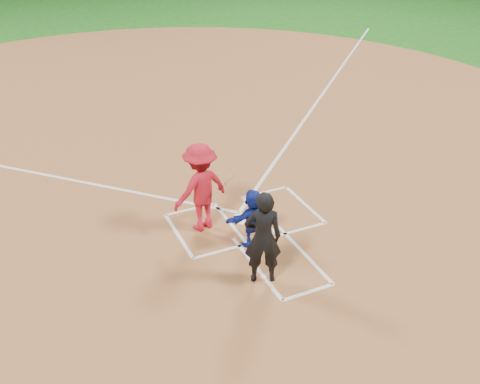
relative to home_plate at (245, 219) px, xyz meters
name	(u,v)px	position (x,y,z in m)	size (l,w,h in m)	color
ground	(245,219)	(0.00, 0.00, -0.02)	(120.00, 120.00, 0.00)	#175916
home_plate_dirt	(164,127)	(0.00, 6.00, -0.01)	(28.00, 28.00, 0.01)	brown
home_plate	(245,219)	(0.00, 0.00, 0.00)	(0.60, 0.60, 0.02)	white
catcher	(253,218)	(-0.25, -0.93, 0.63)	(1.19, 0.38, 1.28)	#122194
umpire	(263,238)	(-0.61, -2.08, 0.95)	(0.70, 0.46, 1.92)	black
chalk_markings	(171,135)	(0.00, 5.29, -0.01)	(28.35, 17.32, 0.01)	white
batter_at_plate	(201,188)	(-0.99, 0.10, 0.99)	(1.58, 1.03, 2.00)	red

